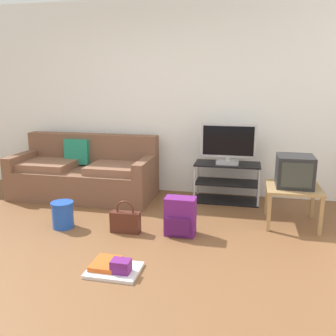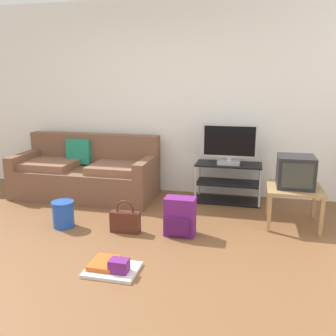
% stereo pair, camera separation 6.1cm
% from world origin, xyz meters
% --- Properties ---
extents(ground_plane, '(9.00, 9.80, 0.02)m').
position_xyz_m(ground_plane, '(0.00, 0.00, -0.01)').
color(ground_plane, brown).
extents(wall_back, '(9.00, 0.10, 2.70)m').
position_xyz_m(wall_back, '(0.00, 2.45, 1.35)').
color(wall_back, white).
rests_on(wall_back, ground_plane).
extents(couch, '(1.96, 0.87, 0.85)m').
position_xyz_m(couch, '(-0.96, 1.91, 0.32)').
color(couch, brown).
rests_on(couch, ground_plane).
extents(tv_stand, '(0.87, 0.42, 0.53)m').
position_xyz_m(tv_stand, '(1.02, 2.09, 0.26)').
color(tv_stand, black).
rests_on(tv_stand, ground_plane).
extents(flat_tv, '(0.72, 0.22, 0.54)m').
position_xyz_m(flat_tv, '(1.02, 2.07, 0.79)').
color(flat_tv, '#B2B2B7').
rests_on(flat_tv, tv_stand).
extents(side_table, '(0.59, 0.59, 0.44)m').
position_xyz_m(side_table, '(1.80, 1.42, 0.38)').
color(side_table, '#9E7A4C').
rests_on(side_table, ground_plane).
extents(crt_tv, '(0.39, 0.40, 0.35)m').
position_xyz_m(crt_tv, '(1.80, 1.44, 0.62)').
color(crt_tv, '#232326').
rests_on(crt_tv, side_table).
extents(backpack, '(0.32, 0.26, 0.41)m').
position_xyz_m(backpack, '(0.61, 0.85, 0.20)').
color(backpack, '#661E70').
rests_on(backpack, ground_plane).
extents(handbag, '(0.32, 0.11, 0.36)m').
position_xyz_m(handbag, '(0.02, 0.78, 0.13)').
color(handbag, '#4C2319').
rests_on(handbag, ground_plane).
extents(cleaning_bucket, '(0.25, 0.25, 0.30)m').
position_xyz_m(cleaning_bucket, '(-0.70, 0.77, 0.16)').
color(cleaning_bucket, blue).
rests_on(cleaning_bucket, ground_plane).
extents(floor_tray, '(0.45, 0.35, 0.14)m').
position_xyz_m(floor_tray, '(0.20, -0.04, 0.04)').
color(floor_tray, silver).
rests_on(floor_tray, ground_plane).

